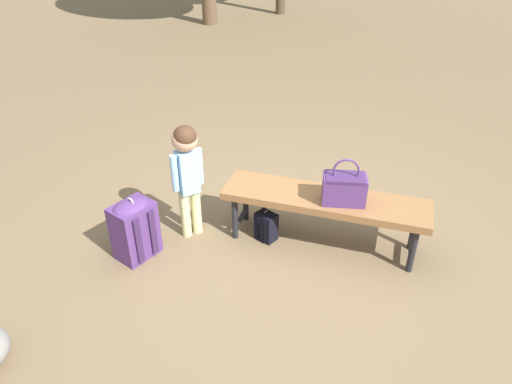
# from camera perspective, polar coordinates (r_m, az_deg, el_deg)

# --- Properties ---
(ground_plane) EXTENTS (40.00, 40.00, 0.00)m
(ground_plane) POSITION_cam_1_polar(r_m,az_deg,el_deg) (3.90, 3.02, -6.72)
(ground_plane) COLOR brown
(ground_plane) RESTS_ON ground
(park_bench) EXTENTS (1.65, 0.78, 0.45)m
(park_bench) POSITION_cam_1_polar(r_m,az_deg,el_deg) (3.76, 8.21, -1.26)
(park_bench) COLOR brown
(park_bench) RESTS_ON ground
(handbag) EXTENTS (0.33, 0.19, 0.37)m
(handbag) POSITION_cam_1_polar(r_m,az_deg,el_deg) (3.62, 10.50, 0.51)
(handbag) COLOR #4C2D66
(handbag) RESTS_ON park_bench
(child_standing) EXTENTS (0.23, 0.20, 0.99)m
(child_standing) POSITION_cam_1_polar(r_m,az_deg,el_deg) (3.74, -8.26, 3.25)
(child_standing) COLOR #CCCC8C
(child_standing) RESTS_ON ground
(backpack_large) EXTENTS (0.37, 0.39, 0.53)m
(backpack_large) POSITION_cam_1_polar(r_m,az_deg,el_deg) (3.80, -14.33, -4.07)
(backpack_large) COLOR #4C2D66
(backpack_large) RESTS_ON ground
(backpack_small) EXTENTS (0.21, 0.20, 0.28)m
(backpack_small) POSITION_cam_1_polar(r_m,az_deg,el_deg) (3.92, 1.23, -3.91)
(backpack_small) COLOR black
(backpack_small) RESTS_ON ground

